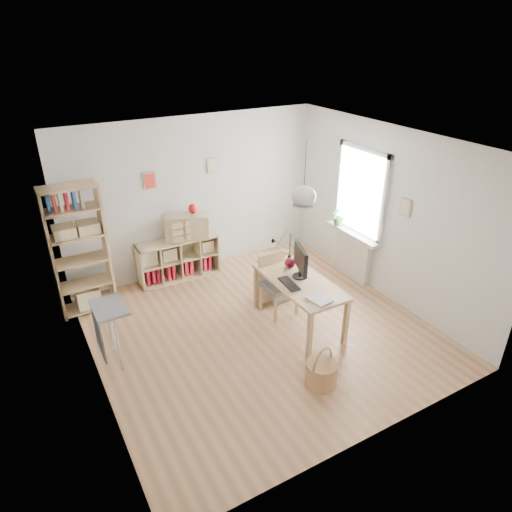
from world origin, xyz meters
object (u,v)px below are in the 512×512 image
tall_bookshelf (78,246)px  drawer_chest (187,226)px  chair (277,280)px  storage_chest (282,282)px  monitor (301,260)px  desk (299,286)px  cube_shelf (177,261)px

tall_bookshelf → drawer_chest: size_ratio=2.76×
tall_bookshelf → chair: bearing=-30.6°
storage_chest → chair: bearing=-133.6°
tall_bookshelf → chair: tall_bookshelf is taller
storage_chest → drawer_chest: drawer_chest is taller
chair → monitor: bearing=-72.4°
storage_chest → monitor: (-0.20, -0.77, 0.81)m
tall_bookshelf → monitor: bearing=-35.1°
tall_bookshelf → storage_chest: size_ratio=2.91×
desk → chair: size_ratio=1.59×
desk → chair: (-0.08, 0.47, -0.12)m
desk → drawer_chest: size_ratio=2.07×
chair → drawer_chest: drawer_chest is taller
desk → chair: bearing=100.0°
desk → storage_chest: size_ratio=2.18×
cube_shelf → chair: 2.01m
tall_bookshelf → storage_chest: 3.18m
desk → monitor: 0.37m
desk → monitor: bearing=53.2°
cube_shelf → tall_bookshelf: bearing=-169.8°
cube_shelf → chair: chair is taller
chair → monitor: size_ratio=1.79×
cube_shelf → monitor: monitor is taller
cube_shelf → storage_chest: 1.89m
cube_shelf → drawer_chest: size_ratio=1.93×
desk → cube_shelf: 2.48m
monitor → drawer_chest: 2.28m
drawer_chest → desk: bearing=-47.6°
cube_shelf → desk: bearing=-65.4°
cube_shelf → chair: bearing=-61.9°
monitor → tall_bookshelf: bearing=163.8°
chair → storage_chest: chair is taller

